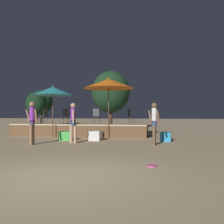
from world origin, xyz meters
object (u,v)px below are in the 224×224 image
(person_3, at_px, (154,122))
(bistro_chair_3, at_px, (130,115))
(patio_umbrella_0, at_px, (53,91))
(bistro_chair_1, at_px, (66,115))
(cube_seat_2, at_px, (166,137))
(person_2, at_px, (73,121))
(cube_seat_0, at_px, (66,136))
(frisbee_disc, at_px, (152,166))
(bistro_chair_2, at_px, (96,115))
(background_tree_2, at_px, (41,102))
(cube_seat_1, at_px, (95,136))
(bistro_chair_0, at_px, (45,115))
(patio_umbrella_1, at_px, (109,84))
(background_tree_0, at_px, (36,104))
(person_0, at_px, (32,121))
(background_tree_1, at_px, (111,92))

(person_3, bearing_deg, bistro_chair_3, 24.99)
(patio_umbrella_0, height_order, bistro_chair_1, patio_umbrella_0)
(cube_seat_2, bearing_deg, person_2, -161.27)
(cube_seat_0, xyz_separation_m, bistro_chair_1, (-1.13, 3.07, 1.06))
(bistro_chair_3, xyz_separation_m, frisbee_disc, (1.40, -8.71, -1.26))
(patio_umbrella_0, xyz_separation_m, bistro_chair_2, (2.26, 1.04, -1.33))
(background_tree_2, bearing_deg, bistro_chair_3, -44.99)
(cube_seat_1, xyz_separation_m, background_tree_2, (-9.73, 14.16, 2.37))
(bistro_chair_2, relative_size, background_tree_2, 0.23)
(bistro_chair_0, distance_m, bistro_chair_1, 1.28)
(person_3, distance_m, bistro_chair_2, 4.89)
(cube_seat_1, relative_size, person_3, 0.35)
(patio_umbrella_1, bearing_deg, patio_umbrella_0, -175.99)
(person_2, bearing_deg, cube_seat_0, -76.04)
(cube_seat_0, xyz_separation_m, background_tree_2, (-8.25, 14.36, 2.38))
(background_tree_0, xyz_separation_m, background_tree_2, (-1.02, 3.18, 0.28))
(cube_seat_0, bearing_deg, bistro_chair_2, 66.84)
(cube_seat_1, relative_size, cube_seat_2, 1.15)
(cube_seat_0, xyz_separation_m, bistro_chair_3, (2.95, 3.16, 1.06))
(cube_seat_0, relative_size, bistro_chair_0, 0.71)
(cube_seat_0, distance_m, cube_seat_2, 4.94)
(frisbee_disc, bearing_deg, person_3, 89.40)
(cube_seat_2, height_order, background_tree_2, background_tree_2)
(patio_umbrella_0, bearing_deg, patio_umbrella_1, 4.01)
(cube_seat_0, bearing_deg, patio_umbrella_1, 39.15)
(person_2, height_order, person_3, person_2)
(person_2, relative_size, bistro_chair_1, 2.03)
(bistro_chair_0, relative_size, frisbee_disc, 3.49)
(cube_seat_1, xyz_separation_m, frisbee_disc, (2.87, -5.74, -0.22))
(cube_seat_0, distance_m, frisbee_disc, 7.05)
(cube_seat_0, distance_m, bistro_chair_0, 3.45)
(bistro_chair_2, distance_m, background_tree_2, 15.21)
(bistro_chair_0, bearing_deg, person_0, 40.60)
(cube_seat_0, relative_size, background_tree_2, 0.16)
(bistro_chair_3, relative_size, background_tree_1, 0.18)
(person_2, bearing_deg, bistro_chair_0, -70.55)
(frisbee_disc, height_order, background_tree_0, background_tree_0)
(cube_seat_2, distance_m, bistro_chair_1, 6.74)
(bistro_chair_0, height_order, background_tree_1, background_tree_1)
(person_3, height_order, background_tree_2, background_tree_2)
(bistro_chair_3, bearing_deg, patio_umbrella_0, 86.60)
(person_3, bearing_deg, background_tree_1, 26.79)
(patio_umbrella_1, bearing_deg, person_2, -113.28)
(patio_umbrella_0, xyz_separation_m, bistro_chair_1, (0.12, 1.74, -1.33))
(background_tree_1, bearing_deg, person_3, -69.71)
(bistro_chair_2, bearing_deg, patio_umbrella_0, 22.37)
(cube_seat_2, bearing_deg, background_tree_0, 138.24)
(cube_seat_1, bearing_deg, patio_umbrella_0, 157.43)
(bistro_chair_3, xyz_separation_m, background_tree_2, (-11.20, 11.20, 1.33))
(patio_umbrella_0, xyz_separation_m, cube_seat_0, (1.25, -1.33, -2.38))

